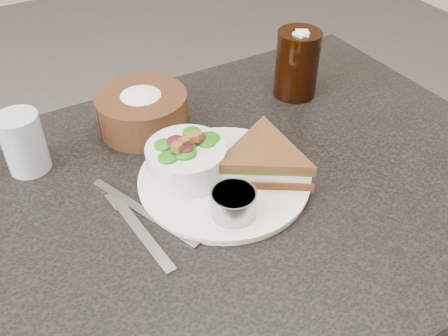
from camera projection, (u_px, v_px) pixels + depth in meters
name	position (u px, v px, depth m)	size (l,w,h in m)	color
dining_table	(226.00, 321.00, 1.03)	(1.00, 0.70, 0.75)	black
dinner_plate	(224.00, 180.00, 0.79)	(0.27, 0.27, 0.01)	silver
sandwich	(263.00, 160.00, 0.78)	(0.18, 0.18, 0.05)	#54311B
salad_bowl	(186.00, 156.00, 0.77)	(0.12, 0.12, 0.07)	silver
dressing_ramekin	(234.00, 203.00, 0.71)	(0.07, 0.07, 0.04)	#92959A
orange_wedge	(207.00, 153.00, 0.81)	(0.07, 0.07, 0.03)	orange
fork	(142.00, 234.00, 0.70)	(0.02, 0.17, 0.00)	#A5A7AA
knife	(143.00, 212.00, 0.74)	(0.01, 0.21, 0.00)	#90949A
bread_basket	(142.00, 106.00, 0.88)	(0.16, 0.16, 0.09)	#4E2F1C
cola_glass	(297.00, 61.00, 0.95)	(0.08, 0.08, 0.14)	black
water_glass	(24.00, 143.00, 0.79)	(0.07, 0.07, 0.10)	#9EADB9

